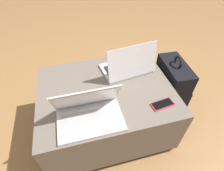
# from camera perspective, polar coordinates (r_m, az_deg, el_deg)

# --- Properties ---
(ground_plane) EXTENTS (14.00, 14.00, 0.00)m
(ground_plane) POSITION_cam_1_polar(r_m,az_deg,el_deg) (1.50, -1.74, -12.67)
(ground_plane) COLOR #9E7042
(ottoman) EXTENTS (0.89, 0.70, 0.43)m
(ottoman) POSITION_cam_1_polar(r_m,az_deg,el_deg) (1.32, -1.94, -7.59)
(ottoman) COLOR #3D3832
(ottoman) RESTS_ON ground_plane
(laptop_near) EXTENTS (0.36, 0.24, 0.23)m
(laptop_near) POSITION_cam_1_polar(r_m,az_deg,el_deg) (0.99, -7.51, -8.68)
(laptop_near) COLOR silver
(laptop_near) RESTS_ON ottoman
(laptop_far) EXTENTS (0.39, 0.27, 0.24)m
(laptop_far) POSITION_cam_1_polar(r_m,az_deg,el_deg) (1.27, 5.38, 6.34)
(laptop_far) COLOR silver
(laptop_far) RESTS_ON ottoman
(cell_phone) EXTENTS (0.15, 0.08, 0.01)m
(cell_phone) POSITION_cam_1_polar(r_m,az_deg,el_deg) (1.11, 16.16, -5.87)
(cell_phone) COLOR red
(cell_phone) RESTS_ON ottoman
(backpack) EXTENTS (0.23, 0.35, 0.53)m
(backpack) POSITION_cam_1_polar(r_m,az_deg,el_deg) (1.56, 18.73, -0.43)
(backpack) COLOR black
(backpack) RESTS_ON ground_plane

